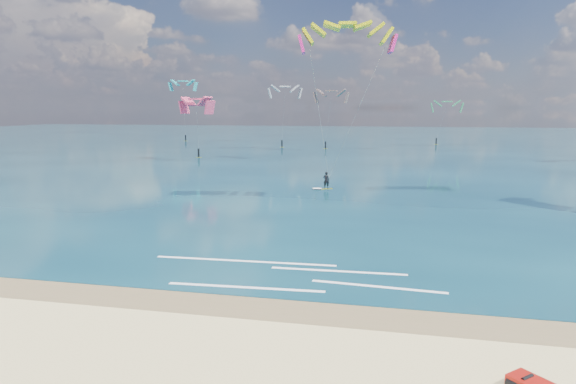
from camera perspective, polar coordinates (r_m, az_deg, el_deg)
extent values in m
plane|color=tan|center=(56.34, 7.31, 1.29)|extent=(320.00, 320.00, 0.00)
cube|color=brown|center=(20.68, -1.58, -12.84)|extent=(320.00, 2.40, 0.01)
cube|color=#0A2A38|center=(119.95, 9.90, 5.48)|extent=(320.00, 200.00, 0.04)
cube|color=#BBC316|center=(49.82, 4.26, 0.37)|extent=(1.23, 1.06, 0.05)
imported|color=black|center=(49.70, 4.28, 1.33)|extent=(0.62, 0.43, 1.65)
cylinder|color=black|center=(49.36, 4.55, 1.55)|extent=(0.42, 0.33, 0.04)
cube|color=white|center=(25.08, 5.61, -8.74)|extent=(6.54, 0.48, 0.01)
cube|color=white|center=(23.25, 9.98, -10.32)|extent=(5.94, 0.66, 0.01)
cube|color=white|center=(26.63, -4.85, -7.65)|extent=(9.45, 0.59, 0.01)
cube|color=white|center=(22.91, -4.74, -10.51)|extent=(7.01, 0.62, 0.01)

